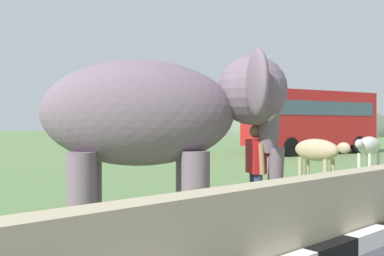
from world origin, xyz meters
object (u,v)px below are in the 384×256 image
Objects in this scene: elephant at (162,115)px; cow_near at (317,151)px; person_handler at (256,167)px; cow_mid at (369,147)px; bus_red at (311,117)px.

elephant is 2.07× the size of cow_near.
person_handler reaches higher than cow_mid.
cow_near is at bearing -177.22° from cow_mid.
cow_mid is (-6.18, -6.44, -1.21)m from bus_red.
cow_near is (-9.70, -6.61, -1.21)m from bus_red.
person_handler reaches higher than cow_near.
elephant is at bearing -170.58° from cow_mid.
bus_red is (15.20, 8.91, 1.15)m from person_handler.
person_handler is (1.47, -0.73, -0.88)m from elephant.
cow_mid is (3.52, 0.17, 0.00)m from cow_near.
bus_red reaches higher than elephant.
elephant is 7.20m from cow_near.
bus_red is at bearing 46.19° from cow_mid.
cow_mid is at bearing 9.42° from elephant.
elephant is at bearing -167.31° from cow_near.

